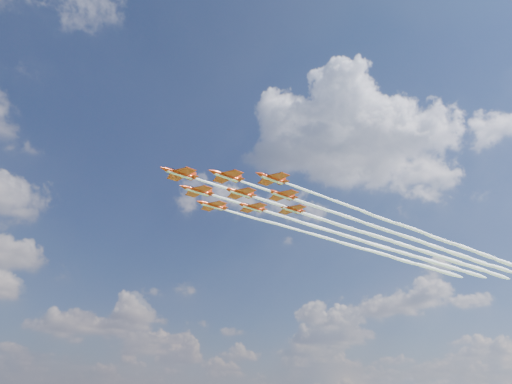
{
  "coord_description": "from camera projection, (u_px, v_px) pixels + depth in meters",
  "views": [
    {
      "loc": [
        -74.35,
        -102.83,
        32.89
      ],
      "look_at": [
        12.12,
        4.54,
        89.64
      ],
      "focal_mm": 35.0,
      "sensor_mm": 36.0,
      "label": 1
    }
  ],
  "objects": [
    {
      "name": "jet_lead",
      "position": [
        356.0,
        230.0,
        172.13
      ],
      "size": [
        150.37,
        10.53,
        2.72
      ],
      "rotation": [
        0.0,
        0.0,
        0.03
      ],
      "color": "#BB290A"
    },
    {
      "name": "jet_row2_port",
      "position": [
        389.0,
        231.0,
        173.56
      ],
      "size": [
        150.37,
        10.53,
        2.72
      ],
      "rotation": [
        0.0,
        0.0,
        0.03
      ],
      "color": "#BB290A"
    },
    {
      "name": "jet_row2_starb",
      "position": [
        359.0,
        240.0,
        182.9
      ],
      "size": [
        150.37,
        10.53,
        2.72
      ],
      "rotation": [
        0.0,
        0.0,
        0.03
      ],
      "color": "#BB290A"
    },
    {
      "name": "jet_row3_port",
      "position": [
        422.0,
        232.0,
        174.99
      ],
      "size": [
        150.37,
        10.53,
        2.72
      ],
      "rotation": [
        0.0,
        0.0,
        0.03
      ],
      "color": "#BB290A"
    },
    {
      "name": "jet_row3_centre",
      "position": [
        390.0,
        241.0,
        184.33
      ],
      "size": [
        150.37,
        10.53,
        2.72
      ],
      "rotation": [
        0.0,
        0.0,
        0.03
      ],
      "color": "#BB290A"
    },
    {
      "name": "jet_row3_starb",
      "position": [
        361.0,
        248.0,
        193.67
      ],
      "size": [
        150.37,
        10.53,
        2.72
      ],
      "rotation": [
        0.0,
        0.0,
        0.03
      ],
      "color": "#BB290A"
    },
    {
      "name": "jet_row4_port",
      "position": [
        421.0,
        242.0,
        185.76
      ],
      "size": [
        150.37,
        10.53,
        2.72
      ],
      "rotation": [
        0.0,
        0.0,
        0.03
      ],
      "color": "#BB290A"
    },
    {
      "name": "jet_row4_starb",
      "position": [
        391.0,
        249.0,
        195.1
      ],
      "size": [
        150.37,
        10.53,
        2.72
      ],
      "rotation": [
        0.0,
        0.0,
        0.03
      ],
      "color": "#BB290A"
    },
    {
      "name": "jet_tail",
      "position": [
        421.0,
        250.0,
        196.53
      ],
      "size": [
        150.37,
        10.53,
        2.72
      ],
      "rotation": [
        0.0,
        0.0,
        0.03
      ],
      "color": "#BB290A"
    }
  ]
}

